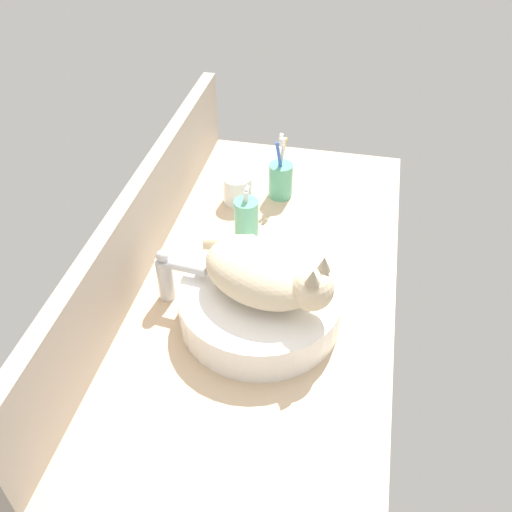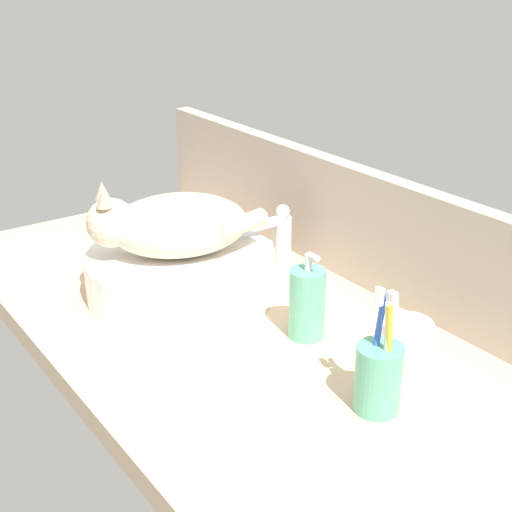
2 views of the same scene
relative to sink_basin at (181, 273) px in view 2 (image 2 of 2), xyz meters
The scene contains 8 objects.
ground_plane 13.23cm from the sink_basin, ahead, with size 125.53×61.55×4.00cm, color #D1B28E.
backsplash_panel 33.65cm from the sink_basin, 69.34° to the left, with size 125.53×3.60×22.27cm, color #AD9E8E.
sink_basin is the anchor object (origin of this frame).
cat 9.94cm from the sink_basin, 108.12° to the right, with size 24.95×30.20×14.00cm.
faucet 21.15cm from the sink_basin, 84.29° to the left, with size 3.89×11.86×13.60cm.
soap_dispenser 27.42cm from the sink_basin, 18.80° to the left, with size 6.05×6.05×15.32cm.
toothbrush_cup 47.60cm from the sink_basin, ahead, with size 6.60×6.60×18.69cm.
water_glass 44.76cm from the sink_basin, 19.51° to the left, with size 7.86×7.86×7.82cm.
Camera 2 is at (93.57, -60.11, 59.97)cm, focal length 50.00 mm.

